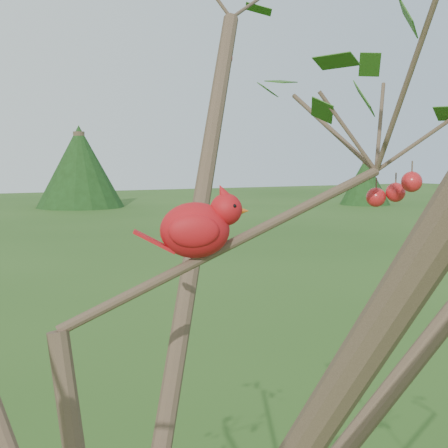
# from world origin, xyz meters

# --- Properties ---
(crabapple_tree) EXTENTS (2.35, 2.05, 2.95)m
(crabapple_tree) POSITION_xyz_m (0.03, -0.02, 2.12)
(crabapple_tree) COLOR #3D2E20
(crabapple_tree) RESTS_ON ground
(cardinal) EXTENTS (0.19, 0.13, 0.14)m
(cardinal) POSITION_xyz_m (0.19, 0.08, 2.11)
(cardinal) COLOR red
(cardinal) RESTS_ON ground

